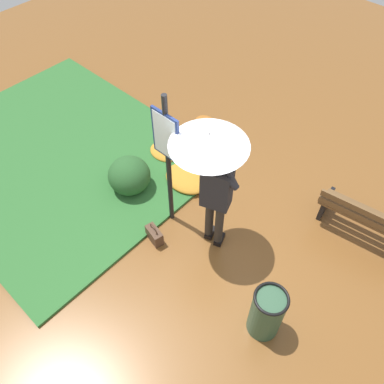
% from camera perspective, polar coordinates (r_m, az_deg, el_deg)
% --- Properties ---
extents(ground_plane, '(18.00, 18.00, 0.00)m').
position_cam_1_polar(ground_plane, '(5.82, 3.20, -9.00)').
color(ground_plane, brown).
extents(grass_verge, '(4.80, 4.00, 0.05)m').
position_cam_1_polar(grass_verge, '(7.43, -18.71, 5.03)').
color(grass_verge, '#2D662D').
rests_on(grass_verge, ground_plane).
extents(person_with_umbrella, '(0.96, 0.96, 2.04)m').
position_cam_1_polar(person_with_umbrella, '(4.77, 2.97, 3.97)').
color(person_with_umbrella, '#2D2823').
rests_on(person_with_umbrella, ground_plane).
extents(info_sign_post, '(0.44, 0.07, 2.30)m').
position_cam_1_polar(info_sign_post, '(5.10, -3.61, 5.99)').
color(info_sign_post, black).
rests_on(info_sign_post, ground_plane).
extents(handbag, '(0.32, 0.20, 0.37)m').
position_cam_1_polar(handbag, '(5.87, -5.44, -6.16)').
color(handbag, '#4C3323').
rests_on(handbag, ground_plane).
extents(park_bench, '(1.40, 0.55, 0.75)m').
position_cam_1_polar(park_bench, '(6.16, 23.91, -3.89)').
color(park_bench, black).
rests_on(park_bench, ground_plane).
extents(trash_bin, '(0.42, 0.42, 0.83)m').
position_cam_1_polar(trash_bin, '(5.04, 10.69, -16.73)').
color(trash_bin, '#2D5138').
rests_on(trash_bin, ground_plane).
extents(shrub_cluster, '(0.75, 0.68, 0.61)m').
position_cam_1_polar(shrub_cluster, '(6.45, -9.10, 2.50)').
color(shrub_cluster, '#285628').
rests_on(shrub_cluster, ground_plane).
extents(leaf_pile_near_person, '(0.58, 0.47, 0.13)m').
position_cam_1_polar(leaf_pile_near_person, '(7.07, -3.90, 5.84)').
color(leaf_pile_near_person, '#C68428').
rests_on(leaf_pile_near_person, ground_plane).
extents(leaf_pile_by_bench, '(0.45, 0.36, 0.10)m').
position_cam_1_polar(leaf_pile_by_bench, '(7.67, 1.99, 10.01)').
color(leaf_pile_by_bench, '#A86023').
rests_on(leaf_pile_by_bench, ground_plane).
extents(leaf_pile_far_path, '(0.78, 0.63, 0.17)m').
position_cam_1_polar(leaf_pile_far_path, '(6.58, -0.71, 1.99)').
color(leaf_pile_far_path, '#C68428').
rests_on(leaf_pile_far_path, ground_plane).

